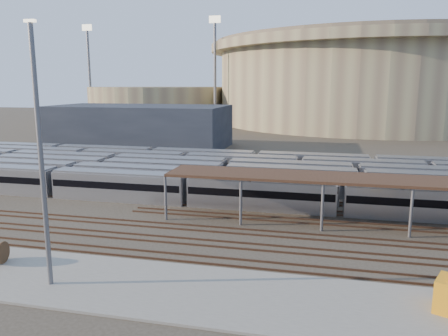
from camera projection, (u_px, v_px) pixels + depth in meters
ground at (233, 228)px, 46.25m from camera, size 420.00×420.00×0.00m
apron at (127, 285)px, 33.01m from camera, size 50.00×9.00×0.20m
subway_trains at (235, 175)px, 64.41m from camera, size 125.04×23.90×3.60m
empty_tracks at (222, 244)px, 41.46m from camera, size 170.00×9.62×0.18m
stadium at (369, 81)px, 171.43m from camera, size 124.00×124.00×32.50m
secondary_arena at (158, 104)px, 182.68m from camera, size 56.00×56.00×14.00m
service_building at (139, 126)px, 105.74m from camera, size 42.00×20.00×10.00m
floodlight_0 at (215, 68)px, 154.26m from camera, size 4.00×1.00×38.40m
floodlight_1 at (89, 70)px, 176.14m from camera, size 4.00×1.00×38.40m
floodlight_3 at (285, 72)px, 197.60m from camera, size 4.00×1.00×38.40m
yard_light_pole at (41, 158)px, 31.16m from camera, size 0.81×0.36×19.12m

